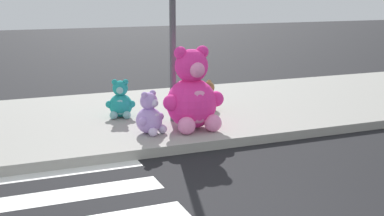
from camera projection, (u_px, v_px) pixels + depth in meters
name	position (u px, v px, depth m)	size (l,w,h in m)	color
sidewalk	(107.00, 120.00, 9.46)	(28.00, 4.40, 0.15)	#9E9B93
sign_pole	(173.00, 24.00, 8.71)	(0.56, 0.11, 3.20)	#4C4C51
plush_pink_large	(192.00, 96.00, 8.48)	(1.06, 0.92, 1.37)	#F22D93
plush_brown	(208.00, 98.00, 9.87)	(0.42, 0.40, 0.58)	olive
plush_lavender	(150.00, 117.00, 8.24)	(0.48, 0.50, 0.69)	#B28CD8
plush_teal	(121.00, 102.00, 9.31)	(0.51, 0.49, 0.69)	teal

